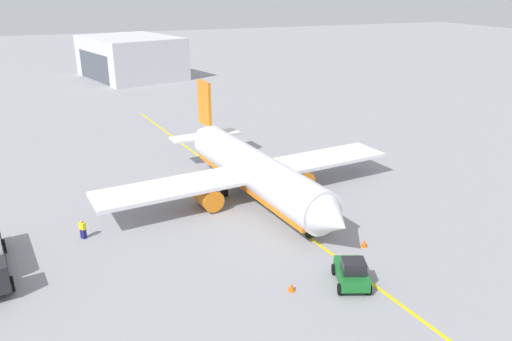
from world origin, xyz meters
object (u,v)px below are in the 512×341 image
Objects in this scene: safety_cone_nose at (292,287)px; airplane at (254,171)px; refueling_worker at (83,229)px; safety_cone_wingtip at (364,243)px; pushback_tug at (352,272)px.

airplane is at bearing 167.14° from safety_cone_nose.
refueling_worker reaches higher than safety_cone_wingtip.
airplane is 53.82× the size of safety_cone_nose.
pushback_tug is (17.35, 0.55, -1.76)m from airplane.
airplane reaches higher than pushback_tug.
refueling_worker is at bearing -80.74° from airplane.
pushback_tug is at bearing 49.82° from refueling_worker.
refueling_worker is (2.73, -16.76, -1.94)m from airplane.
refueling_worker is at bearing -115.73° from safety_cone_wingtip.
airplane is 52.20× the size of safety_cone_wingtip.
pushback_tug reaches higher than safety_cone_wingtip.
airplane is 17.09m from refueling_worker.
pushback_tug is 2.39× the size of refueling_worker.
safety_cone_wingtip is (13.01, 4.57, -2.46)m from airplane.
pushback_tug is 6.68× the size of safety_cone_wingtip.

